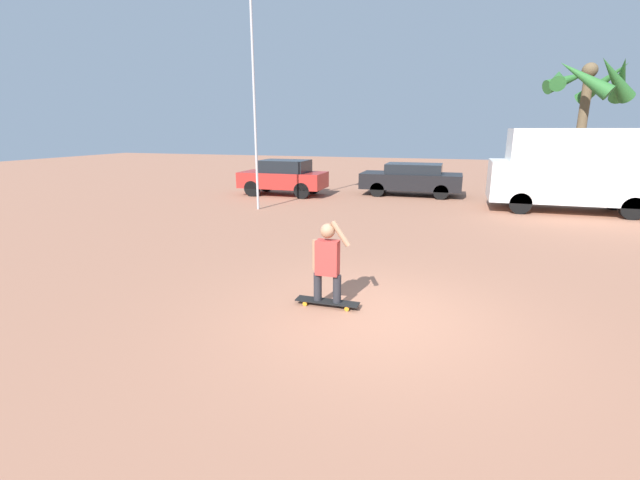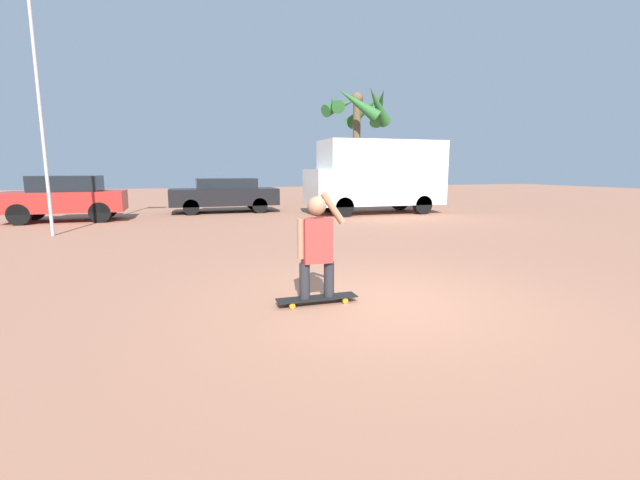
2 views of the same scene
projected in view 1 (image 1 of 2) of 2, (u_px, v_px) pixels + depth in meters
The scene contains 8 objects.
ground_plane at pixel (380, 317), 6.91m from camera, with size 80.00×80.00×0.00m, color #A36B51.
skateboard at pixel (327, 302), 7.32m from camera, with size 1.10×0.24×0.09m.
person_skateboarder at pixel (327, 259), 7.13m from camera, with size 0.66×0.25×1.42m.
camper_van at pixel (577, 168), 15.36m from camera, with size 5.57×2.22×2.98m.
parked_car_black at pixel (411, 178), 19.46m from camera, with size 4.46×1.87×1.44m.
parked_car_red at pixel (283, 177), 19.57m from camera, with size 3.86×1.79×1.60m.
palm_tree_near_van at pixel (590, 85), 18.82m from camera, with size 3.65×3.80×6.01m.
flagpole at pixel (255, 85), 15.14m from camera, with size 0.91×0.12×8.04m.
Camera 1 is at (0.97, -6.37, 2.94)m, focal length 24.00 mm.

